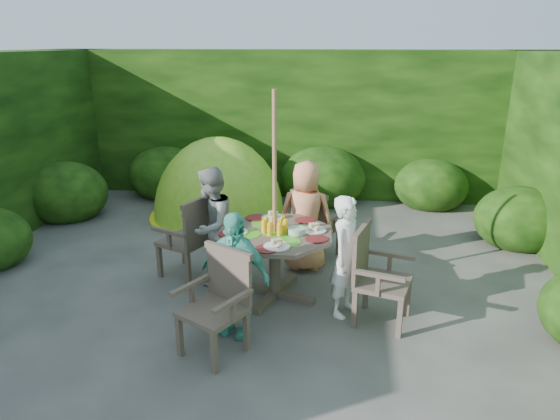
# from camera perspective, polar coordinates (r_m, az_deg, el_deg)

# --- Properties ---
(ground) EXTENTS (60.00, 60.00, 0.00)m
(ground) POSITION_cam_1_polar(r_m,az_deg,el_deg) (5.67, -3.32, -8.98)
(ground) COLOR #45433E
(ground) RESTS_ON ground
(hedge_enclosure) EXTENTS (9.00, 9.00, 2.50)m
(hedge_enclosure) POSITION_cam_1_polar(r_m,az_deg,el_deg) (6.48, -1.24, 6.41)
(hedge_enclosure) COLOR black
(hedge_enclosure) RESTS_ON ground
(patio_table) EXTENTS (1.62, 1.62, 0.89)m
(patio_table) POSITION_cam_1_polar(r_m,az_deg,el_deg) (5.26, -0.56, -3.71)
(patio_table) COLOR #45382D
(patio_table) RESTS_ON ground
(parasol_pole) EXTENTS (0.06, 0.06, 2.20)m
(parasol_pole) POSITION_cam_1_polar(r_m,az_deg,el_deg) (5.10, -0.62, 1.23)
(parasol_pole) COLOR #92613A
(parasol_pole) RESTS_ON ground
(garden_chair_right) EXTENTS (0.62, 0.67, 0.93)m
(garden_chair_right) POSITION_cam_1_polar(r_m,az_deg,el_deg) (4.94, 10.85, -7.24)
(garden_chair_right) COLOR #45382D
(garden_chair_right) RESTS_ON ground
(garden_chair_left) EXTENTS (0.67, 0.71, 0.93)m
(garden_chair_left) POSITION_cam_1_polar(r_m,az_deg,el_deg) (5.85, -10.23, -2.97)
(garden_chair_left) COLOR #45382D
(garden_chair_left) RESTS_ON ground
(garden_chair_back) EXTENTS (0.68, 0.65, 0.87)m
(garden_chair_back) POSITION_cam_1_polar(r_m,az_deg,el_deg) (6.25, 3.96, -1.58)
(garden_chair_back) COLOR #45382D
(garden_chair_back) RESTS_ON ground
(garden_chair_front) EXTENTS (0.70, 0.67, 0.90)m
(garden_chair_front) POSITION_cam_1_polar(r_m,az_deg,el_deg) (4.46, -7.05, -10.28)
(garden_chair_front) COLOR #45382D
(garden_chair_front) RESTS_ON ground
(child_right) EXTENTS (0.47, 0.54, 1.24)m
(child_right) POSITION_cam_1_polar(r_m,az_deg,el_deg) (4.97, 7.65, -5.30)
(child_right) COLOR white
(child_right) RESTS_ON ground
(child_left) EXTENTS (0.60, 0.72, 1.34)m
(child_left) POSITION_cam_1_polar(r_m,az_deg,el_deg) (5.63, -7.87, -1.85)
(child_left) COLOR gray
(child_left) RESTS_ON ground
(child_back) EXTENTS (0.66, 0.44, 1.33)m
(child_back) POSITION_cam_1_polar(r_m,az_deg,el_deg) (5.92, 2.95, -0.70)
(child_back) COLOR #EE9062
(child_back) RESTS_ON ground
(child_front) EXTENTS (0.76, 0.50, 1.21)m
(child_front) POSITION_cam_1_polar(r_m,az_deg,el_deg) (4.63, -5.19, -7.31)
(child_front) COLOR #51BDA5
(child_front) RESTS_ON ground
(dome_tent) EXTENTS (2.19, 2.19, 2.50)m
(dome_tent) POSITION_cam_1_polar(r_m,az_deg,el_deg) (8.01, -6.94, -0.59)
(dome_tent) COLOR #79C125
(dome_tent) RESTS_ON ground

